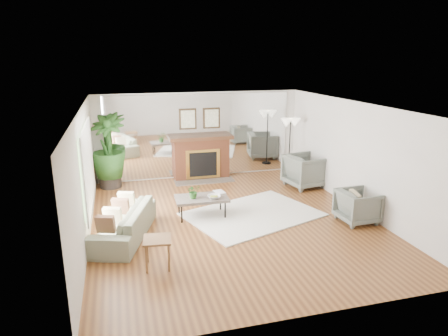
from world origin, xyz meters
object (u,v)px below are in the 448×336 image
object	(u,v)px
side_table	(157,243)
floor_lamp	(290,128)
fireplace	(202,157)
armchair_back	(305,171)
coffee_table	(202,199)
potted_ficus	(108,149)
armchair_front	(358,206)
sofa	(124,223)

from	to	relation	value
side_table	floor_lamp	size ratio (longest dim) A/B	0.30
fireplace	armchair_back	distance (m)	3.00
coffee_table	floor_lamp	bearing A→B (deg)	35.33
coffee_table	potted_ficus	bearing A→B (deg)	126.21
armchair_front	potted_ficus	distance (m)	6.52
coffee_table	floor_lamp	distance (m)	3.91
armchair_back	sofa	bearing A→B (deg)	101.77
armchair_front	potted_ficus	world-z (taller)	potted_ficus
fireplace	armchair_back	xyz separation A→B (m)	(2.60, -1.49, -0.21)
armchair_front	floor_lamp	distance (m)	3.53
sofa	armchair_back	distance (m)	5.33
armchair_back	fireplace	bearing A→B (deg)	49.80
potted_ficus	floor_lamp	distance (m)	5.10
potted_ficus	floor_lamp	world-z (taller)	potted_ficus
sofa	floor_lamp	size ratio (longest dim) A/B	1.18
fireplace	potted_ficus	distance (m)	2.64
armchair_back	potted_ficus	bearing A→B (deg)	65.24
sofa	armchair_front	bearing A→B (deg)	102.23
fireplace	coffee_table	bearing A→B (deg)	-102.02
armchair_back	side_table	xyz separation A→B (m)	(-4.40, -3.37, -0.01)
fireplace	side_table	bearing A→B (deg)	-110.34
floor_lamp	coffee_table	bearing A→B (deg)	-144.67
armchair_back	floor_lamp	xyz separation A→B (m)	(-0.15, 0.79, 1.07)
coffee_table	floor_lamp	xyz separation A→B (m)	(3.07, 2.17, 1.10)
side_table	potted_ficus	size ratio (longest dim) A/B	0.26
armchair_front	armchair_back	bearing A→B (deg)	-2.46
armchair_back	side_table	distance (m)	5.54
armchair_front	coffee_table	bearing A→B (deg)	67.73
armchair_back	side_table	bearing A→B (deg)	117.00
armchair_front	potted_ficus	bearing A→B (deg)	50.87
sofa	armchair_back	bearing A→B (deg)	130.60
fireplace	floor_lamp	size ratio (longest dim) A/B	1.15
coffee_table	sofa	distance (m)	1.83
potted_ficus	floor_lamp	size ratio (longest dim) A/B	1.13
coffee_table	armchair_front	size ratio (longest dim) A/B	1.49
coffee_table	armchair_front	bearing A→B (deg)	-19.81
fireplace	armchair_back	size ratio (longest dim) A/B	2.08
armchair_back	floor_lamp	distance (m)	1.34
floor_lamp	potted_ficus	bearing A→B (deg)	173.88
floor_lamp	armchair_front	bearing A→B (deg)	-87.49
coffee_table	armchair_front	distance (m)	3.41
potted_ficus	side_table	bearing A→B (deg)	-80.33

